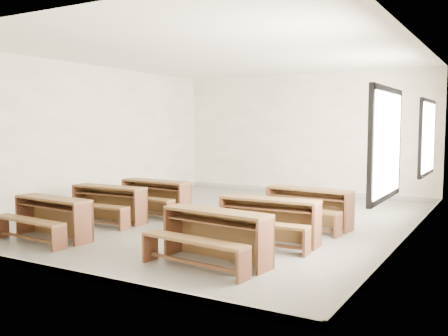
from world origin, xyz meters
The scene contains 7 objects.
room centered at (0.09, 0.00, 2.14)m, with size 8.50×8.50×3.20m.
desk_set_0 centered at (-1.54, -2.93, 0.39)m, with size 1.55×0.88×0.67m.
desk_set_1 centered at (-1.73, -1.43, 0.40)m, with size 1.56×0.85×0.69m.
desk_set_2 centered at (-1.50, -0.29, 0.40)m, with size 1.57×0.85×0.70m.
desk_set_3 centered at (1.48, -2.81, 0.41)m, with size 1.65×0.98×0.71m.
desk_set_4 centered at (1.63, -1.45, 0.41)m, with size 1.61×0.88×0.71m.
desk_set_5 centered at (1.73, 0.00, 0.41)m, with size 1.64×0.97×0.71m.
Camera 1 is at (4.86, -8.41, 1.85)m, focal length 40.00 mm.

